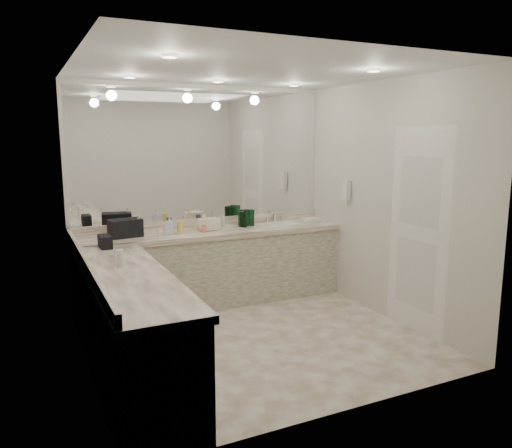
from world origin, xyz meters
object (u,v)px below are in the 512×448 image
black_toiletry_bag (125,228)px  soap_bottle_c (204,222)px  wall_phone (346,190)px  hand_towel (311,220)px  soap_bottle_b (170,225)px  sink (282,224)px  soap_bottle_a (139,226)px  cream_cosmetic_case (209,225)px

black_toiletry_bag → soap_bottle_c: same height
wall_phone → black_toiletry_bag: size_ratio=0.70×
wall_phone → soap_bottle_c: 1.77m
hand_towel → soap_bottle_b: bearing=-179.1°
soap_bottle_b → soap_bottle_c: (0.42, 0.01, -0.00)m
hand_towel → soap_bottle_c: (-1.49, -0.02, 0.08)m
sink → wall_phone: size_ratio=1.83×
sink → black_toiletry_bag: (-1.96, 0.03, 0.10)m
wall_phone → hand_towel: bearing=107.2°
sink → hand_towel: hand_towel is taller
soap_bottle_a → hand_towel: bearing=0.9°
hand_towel → soap_bottle_b: 1.91m
sink → cream_cosmetic_case: bearing=179.6°
wall_phone → soap_bottle_c: bearing=162.9°
sink → soap_bottle_b: bearing=180.0°
hand_towel → soap_bottle_b: (-1.91, -0.03, 0.08)m
wall_phone → hand_towel: 0.70m
cream_cosmetic_case → soap_bottle_c: 0.07m
black_toiletry_bag → soap_bottle_a: (0.14, -0.03, 0.02)m
wall_phone → cream_cosmetic_case: 1.71m
cream_cosmetic_case → wall_phone: bearing=-20.8°
soap_bottle_c → soap_bottle_b: bearing=-179.0°
soap_bottle_c → soap_bottle_a: bearing=-179.1°
hand_towel → soap_bottle_a: soap_bottle_a is taller
sink → black_toiletry_bag: 1.96m
soap_bottle_a → soap_bottle_c: 0.77m
soap_bottle_b → soap_bottle_c: 0.42m
black_toiletry_bag → soap_bottle_a: bearing=-13.1°
sink → hand_towel: (0.44, 0.03, 0.02)m
black_toiletry_bag → cream_cosmetic_case: 0.98m
sink → wall_phone: (0.61, -0.50, 0.46)m
wall_phone → hand_towel: (-0.16, 0.53, -0.43)m
sink → cream_cosmetic_case: (-0.98, 0.01, 0.07)m
wall_phone → soap_bottle_a: size_ratio=1.01×
cream_cosmetic_case → hand_towel: 1.42m
black_toiletry_bag → cream_cosmetic_case: bearing=-1.3°
soap_bottle_c → hand_towel: bearing=0.9°
wall_phone → black_toiletry_bag: (-2.56, 0.53, -0.35)m
wall_phone → black_toiletry_bag: bearing=168.3°
sink → soap_bottle_a: soap_bottle_a is taller
cream_cosmetic_case → soap_bottle_a: bearing=177.7°
cream_cosmetic_case → soap_bottle_c: bearing=176.0°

